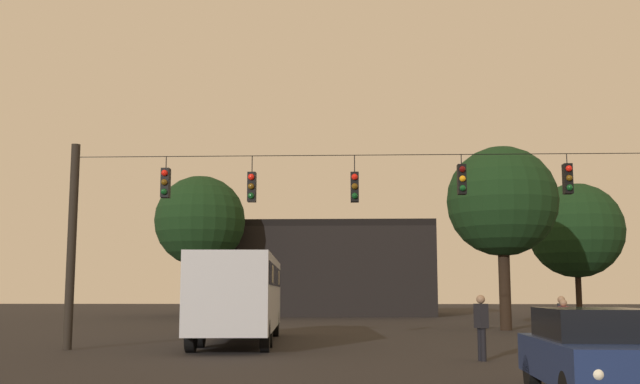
{
  "coord_description": "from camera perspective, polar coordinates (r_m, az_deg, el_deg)",
  "views": [
    {
      "loc": [
        -0.35,
        -6.56,
        1.79
      ],
      "look_at": [
        -1.33,
        18.33,
        5.13
      ],
      "focal_mm": 42.03,
      "sensor_mm": 36.0,
      "label": 1
    }
  ],
  "objects": [
    {
      "name": "pedestrian_crossing_right",
      "position": [
        23.36,
        18.1,
        -9.48
      ],
      "size": [
        0.26,
        0.38,
        1.58
      ],
      "color": "black",
      "rests_on": "ground"
    },
    {
      "name": "pedestrian_crossing_left",
      "position": [
        20.43,
        12.18,
        -9.75
      ],
      "size": [
        0.35,
        0.42,
        1.72
      ],
      "color": "black",
      "rests_on": "ground"
    },
    {
      "name": "overhead_signal_span",
      "position": [
        23.58,
        3.07,
        -2.39
      ],
      "size": [
        18.66,
        0.44,
        6.54
      ],
      "color": "black",
      "rests_on": "ground"
    },
    {
      "name": "corner_building",
      "position": [
        60.96,
        0.16,
        -5.98
      ],
      "size": [
        17.09,
        13.08,
        7.1
      ],
      "color": "black",
      "rests_on": "ground"
    },
    {
      "name": "tree_behind_building",
      "position": [
        48.01,
        18.9,
        -2.79
      ],
      "size": [
        5.72,
        5.72,
        8.37
      ],
      "color": "black",
      "rests_on": "ground"
    },
    {
      "name": "ground_plane",
      "position": [
        31.11,
        2.94,
        -10.92
      ],
      "size": [
        168.0,
        168.0,
        0.0
      ],
      "primitive_type": "plane",
      "color": "black",
      "rests_on": "ground"
    },
    {
      "name": "pedestrian_crossing_center",
      "position": [
        24.27,
        17.95,
        -9.26
      ],
      "size": [
        0.31,
        0.4,
        1.67
      ],
      "color": "black",
      "rests_on": "ground"
    },
    {
      "name": "tree_right_far",
      "position": [
        37.17,
        13.69,
        -0.72
      ],
      "size": [
        5.32,
        5.32,
        8.81
      ],
      "color": "black",
      "rests_on": "ground"
    },
    {
      "name": "car_near_right",
      "position": [
        13.52,
        20.27,
        -11.39
      ],
      "size": [
        1.98,
        4.4,
        1.52
      ],
      "color": "navy",
      "rests_on": "ground"
    },
    {
      "name": "city_bus",
      "position": [
        27.15,
        -6.08,
        -7.43
      ],
      "size": [
        3.16,
        11.13,
        3.0
      ],
      "color": "#B7BCC6",
      "rests_on": "ground"
    },
    {
      "name": "tree_left_silhouette",
      "position": [
        53.55,
        -9.11,
        -2.19
      ],
      "size": [
        6.37,
        6.37,
        9.97
      ],
      "color": "#2D2116",
      "rests_on": "ground"
    }
  ]
}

